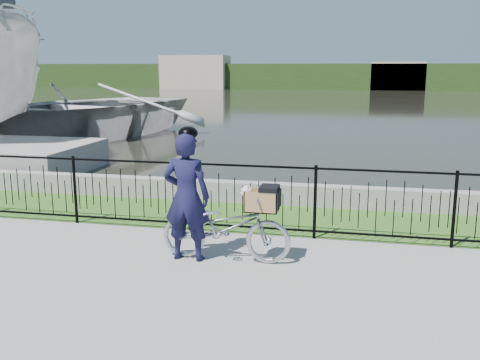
# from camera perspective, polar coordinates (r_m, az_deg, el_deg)

# --- Properties ---
(ground) EXTENTS (120.00, 120.00, 0.00)m
(ground) POSITION_cam_1_polar(r_m,az_deg,el_deg) (7.02, -1.44, -9.70)
(ground) COLOR gray
(ground) RESTS_ON ground
(grass_strip) EXTENTS (60.00, 2.00, 0.01)m
(grass_strip) POSITION_cam_1_polar(r_m,az_deg,el_deg) (9.43, 2.29, -3.97)
(grass_strip) COLOR #35601E
(grass_strip) RESTS_ON ground
(water) EXTENTS (120.00, 120.00, 0.00)m
(water) POSITION_cam_1_polar(r_m,az_deg,el_deg) (39.45, 10.04, 8.00)
(water) COLOR black
(water) RESTS_ON ground
(quay_wall) EXTENTS (60.00, 0.30, 0.40)m
(quay_wall) POSITION_cam_1_polar(r_m,az_deg,el_deg) (10.34, 3.26, -1.43)
(quay_wall) COLOR gray
(quay_wall) RESTS_ON ground
(fence) EXTENTS (14.00, 0.06, 1.15)m
(fence) POSITION_cam_1_polar(r_m,az_deg,el_deg) (8.33, 1.13, -2.04)
(fence) COLOR black
(fence) RESTS_ON ground
(far_treeline) EXTENTS (120.00, 6.00, 3.00)m
(far_treeline) POSITION_cam_1_polar(r_m,az_deg,el_deg) (66.36, 11.08, 10.79)
(far_treeline) COLOR #253E18
(far_treeline) RESTS_ON ground
(far_building_left) EXTENTS (8.00, 4.00, 4.00)m
(far_building_left) POSITION_cam_1_polar(r_m,az_deg,el_deg) (67.24, -4.78, 11.40)
(far_building_left) COLOR #AFA18D
(far_building_left) RESTS_ON ground
(far_building_right) EXTENTS (6.00, 3.00, 3.20)m
(far_building_right) POSITION_cam_1_polar(r_m,az_deg,el_deg) (65.00, 16.43, 10.60)
(far_building_right) COLOR #AFA18D
(far_building_right) RESTS_ON ground
(bicycle_rig) EXTENTS (1.78, 0.62, 1.08)m
(bicycle_rig) POSITION_cam_1_polar(r_m,az_deg,el_deg) (7.26, -1.42, -4.93)
(bicycle_rig) COLOR #AEB3BB
(bicycle_rig) RESTS_ON ground
(cyclist) EXTENTS (0.64, 0.42, 1.83)m
(cyclist) POSITION_cam_1_polar(r_m,az_deg,el_deg) (7.22, -5.72, -1.62)
(cyclist) COLOR black
(cyclist) RESTS_ON ground
(boat_far) EXTENTS (9.54, 11.43, 2.04)m
(boat_far) POSITION_cam_1_polar(r_m,az_deg,el_deg) (20.91, -16.74, 7.14)
(boat_far) COLOR #B6B7B6
(boat_far) RESTS_ON water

